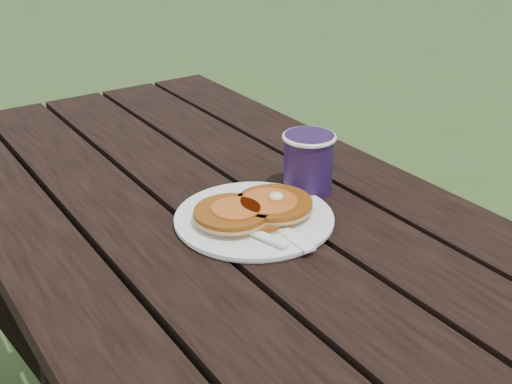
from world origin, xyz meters
TOP-DOWN VIEW (x-y plane):
  - plate at (0.02, 0.09)m, footprint 0.28×0.28m
  - pancake_stack at (0.02, 0.08)m, footprint 0.20×0.14m
  - knife at (0.03, 0.04)m, footprint 0.03×0.18m
  - fork at (-0.02, 0.03)m, footprint 0.07×0.16m
  - coffee_cup at (0.16, 0.13)m, footprint 0.10×0.10m

SIDE VIEW (x-z plane):
  - plate at x=0.02m, z-range 0.75..0.76m
  - knife at x=0.03m, z-range 0.76..0.76m
  - fork at x=-0.02m, z-range 0.77..0.77m
  - pancake_stack at x=0.02m, z-range 0.76..0.79m
  - coffee_cup at x=0.16m, z-range 0.76..0.86m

